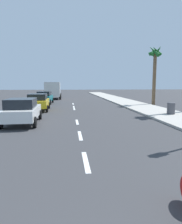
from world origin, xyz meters
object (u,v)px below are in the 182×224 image
at_px(parked_car_yellow, 38,102).
at_px(parked_car_teal, 45,97).
at_px(palm_tree_far, 155,62).
at_px(parked_car_white, 22,110).
at_px(delivery_truck, 53,90).
at_px(trash_bin_far, 171,108).

relative_size(parked_car_yellow, parked_car_teal, 1.04).
bearing_deg(palm_tree_far, parked_car_white, -140.74).
distance_m(parked_car_yellow, delivery_truck, 15.85).
relative_size(parked_car_yellow, delivery_truck, 0.68).
bearing_deg(parked_car_yellow, trash_bin_far, -24.31).
xyz_separation_m(parked_car_yellow, trash_bin_far, (10.73, -4.45, -0.26)).
distance_m(delivery_truck, trash_bin_far, 22.87).
relative_size(parked_car_white, palm_tree_far, 0.62).
bearing_deg(parked_car_yellow, palm_tree_far, 15.40).
bearing_deg(palm_tree_far, parked_car_yellow, -162.82).
distance_m(parked_car_white, trash_bin_far, 10.96).
xyz_separation_m(parked_car_yellow, delivery_truck, (0.20, 15.83, 0.67)).
height_order(delivery_truck, palm_tree_far, palm_tree_far).
bearing_deg(parked_car_yellow, parked_car_teal, 89.92).
bearing_deg(delivery_truck, parked_car_yellow, -92.02).
distance_m(delivery_truck, palm_tree_far, 17.71).
height_order(parked_car_white, trash_bin_far, parked_car_white).
height_order(parked_car_white, palm_tree_far, palm_tree_far).
height_order(parked_car_yellow, delivery_truck, delivery_truck).
relative_size(parked_car_white, parked_car_yellow, 1.02).
bearing_deg(palm_tree_far, delivery_truck, 136.92).
distance_m(parked_car_teal, delivery_truck, 8.87).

